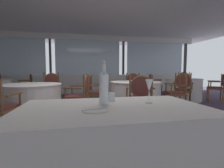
{
  "coord_description": "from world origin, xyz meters",
  "views": [
    {
      "loc": [
        -0.38,
        -3.19,
        1.03
      ],
      "look_at": [
        -0.1,
        -1.76,
        0.92
      ],
      "focal_mm": 26.04,
      "sensor_mm": 36.0,
      "label": 1
    }
  ],
  "objects_px": {
    "dining_chair_0_2": "(50,87)",
    "dining_chair_1_1": "(184,82)",
    "dining_chair_1_3": "(183,87)",
    "dining_chair_2_2": "(140,95)",
    "side_plate": "(95,110)",
    "dining_chair_1_2": "(153,84)",
    "dining_chair_3_0": "(27,85)",
    "wine_glass": "(149,86)",
    "dining_chair_2_3": "(179,89)",
    "dining_chair_2_1": "(94,90)",
    "dining_chair_2_0": "(133,85)",
    "dining_chair_1_0": "(218,86)",
    "water_bottle": "(104,87)",
    "dining_chair_0_1": "(80,93)",
    "water_tumbler": "(111,97)"
  },
  "relations": [
    {
      "from": "dining_chair_0_2",
      "to": "dining_chair_1_1",
      "type": "xyz_separation_m",
      "value": [
        5.02,
        1.26,
        0.01
      ]
    },
    {
      "from": "dining_chair_1_3",
      "to": "dining_chair_2_2",
      "type": "height_order",
      "value": "dining_chair_1_3"
    },
    {
      "from": "side_plate",
      "to": "dining_chair_2_2",
      "type": "height_order",
      "value": "dining_chair_2_2"
    },
    {
      "from": "side_plate",
      "to": "dining_chair_2_2",
      "type": "bearing_deg",
      "value": 60.56
    },
    {
      "from": "dining_chair_1_2",
      "to": "dining_chair_2_2",
      "type": "height_order",
      "value": "dining_chair_2_2"
    },
    {
      "from": "side_plate",
      "to": "dining_chair_3_0",
      "type": "bearing_deg",
      "value": 110.91
    },
    {
      "from": "dining_chair_2_2",
      "to": "dining_chair_1_2",
      "type": "bearing_deg",
      "value": -14.84
    },
    {
      "from": "wine_glass",
      "to": "dining_chair_2_3",
      "type": "xyz_separation_m",
      "value": [
        1.89,
        2.43,
        -0.34
      ]
    },
    {
      "from": "dining_chair_1_3",
      "to": "dining_chair_2_1",
      "type": "height_order",
      "value": "dining_chair_1_3"
    },
    {
      "from": "dining_chair_1_2",
      "to": "dining_chair_2_0",
      "type": "relative_size",
      "value": 0.95
    },
    {
      "from": "dining_chair_1_0",
      "to": "dining_chair_1_1",
      "type": "relative_size",
      "value": 0.94
    },
    {
      "from": "dining_chair_1_1",
      "to": "water_bottle",
      "type": "bearing_deg",
      "value": -5.17
    },
    {
      "from": "dining_chair_3_0",
      "to": "dining_chair_1_2",
      "type": "bearing_deg",
      "value": 152.52
    },
    {
      "from": "dining_chair_1_1",
      "to": "dining_chair_2_3",
      "type": "height_order",
      "value": "dining_chair_1_1"
    },
    {
      "from": "dining_chair_1_0",
      "to": "dining_chair_2_1",
      "type": "xyz_separation_m",
      "value": [
        -4.08,
        -0.25,
        -0.02
      ]
    },
    {
      "from": "water_bottle",
      "to": "dining_chair_2_0",
      "type": "height_order",
      "value": "water_bottle"
    },
    {
      "from": "side_plate",
      "to": "dining_chair_1_1",
      "type": "height_order",
      "value": "dining_chair_1_1"
    },
    {
      "from": "dining_chair_2_2",
      "to": "dining_chair_0_1",
      "type": "bearing_deg",
      "value": 80.11
    },
    {
      "from": "side_plate",
      "to": "dining_chair_1_0",
      "type": "distance_m",
      "value": 5.52
    },
    {
      "from": "dining_chair_3_0",
      "to": "dining_chair_2_2",
      "type": "bearing_deg",
      "value": 110.66
    },
    {
      "from": "water_tumbler",
      "to": "dining_chair_1_1",
      "type": "distance_m",
      "value": 5.98
    },
    {
      "from": "side_plate",
      "to": "dining_chair_1_1",
      "type": "distance_m",
      "value": 6.37
    },
    {
      "from": "dining_chair_2_0",
      "to": "dining_chair_1_3",
      "type": "bearing_deg",
      "value": 73.55
    },
    {
      "from": "dining_chair_1_0",
      "to": "dining_chair_1_3",
      "type": "xyz_separation_m",
      "value": [
        -1.47,
        -0.25,
        0.01
      ]
    },
    {
      "from": "water_bottle",
      "to": "wine_glass",
      "type": "bearing_deg",
      "value": -4.83
    },
    {
      "from": "dining_chair_2_3",
      "to": "water_tumbler",
      "type": "bearing_deg",
      "value": 60.54
    },
    {
      "from": "water_tumbler",
      "to": "dining_chair_1_3",
      "type": "xyz_separation_m",
      "value": [
        2.69,
        2.78,
        -0.23
      ]
    },
    {
      "from": "dining_chair_2_2",
      "to": "dining_chair_3_0",
      "type": "height_order",
      "value": "dining_chair_2_2"
    },
    {
      "from": "dining_chair_0_1",
      "to": "dining_chair_1_2",
      "type": "height_order",
      "value": "dining_chair_0_1"
    },
    {
      "from": "dining_chair_2_2",
      "to": "dining_chair_2_3",
      "type": "bearing_deg",
      "value": -45.13
    },
    {
      "from": "dining_chair_0_1",
      "to": "dining_chair_1_3",
      "type": "distance_m",
      "value": 3.07
    },
    {
      "from": "dining_chair_1_0",
      "to": "dining_chair_2_0",
      "type": "relative_size",
      "value": 0.96
    },
    {
      "from": "water_tumbler",
      "to": "dining_chair_0_2",
      "type": "relative_size",
      "value": 0.08
    },
    {
      "from": "side_plate",
      "to": "wine_glass",
      "type": "bearing_deg",
      "value": 19.83
    },
    {
      "from": "dining_chair_1_3",
      "to": "dining_chair_2_1",
      "type": "distance_m",
      "value": 2.6
    },
    {
      "from": "wine_glass",
      "to": "dining_chair_2_2",
      "type": "relative_size",
      "value": 0.22
    },
    {
      "from": "dining_chair_0_2",
      "to": "dining_chair_1_2",
      "type": "relative_size",
      "value": 1.07
    },
    {
      "from": "dining_chair_1_3",
      "to": "dining_chair_2_1",
      "type": "bearing_deg",
      "value": 125.26
    },
    {
      "from": "water_tumbler",
      "to": "dining_chair_0_2",
      "type": "height_order",
      "value": "dining_chair_0_2"
    },
    {
      "from": "side_plate",
      "to": "wine_glass",
      "type": "relative_size",
      "value": 0.88
    },
    {
      "from": "dining_chair_2_0",
      "to": "dining_chair_3_0",
      "type": "distance_m",
      "value": 3.71
    },
    {
      "from": "wine_glass",
      "to": "dining_chair_2_0",
      "type": "height_order",
      "value": "dining_chair_2_0"
    },
    {
      "from": "side_plate",
      "to": "dining_chair_2_1",
      "type": "bearing_deg",
      "value": 85.19
    },
    {
      "from": "dining_chair_2_0",
      "to": "dining_chair_2_3",
      "type": "bearing_deg",
      "value": 45.05
    },
    {
      "from": "dining_chair_0_1",
      "to": "dining_chair_1_2",
      "type": "xyz_separation_m",
      "value": [
        2.73,
        2.27,
        -0.02
      ]
    },
    {
      "from": "dining_chair_1_2",
      "to": "wine_glass",
      "type": "bearing_deg",
      "value": -80.4
    },
    {
      "from": "dining_chair_1_1",
      "to": "dining_chair_2_1",
      "type": "height_order",
      "value": "dining_chair_1_1"
    },
    {
      "from": "water_bottle",
      "to": "dining_chair_2_1",
      "type": "relative_size",
      "value": 0.39
    },
    {
      "from": "water_bottle",
      "to": "water_tumbler",
      "type": "height_order",
      "value": "water_bottle"
    },
    {
      "from": "dining_chair_2_0",
      "to": "dining_chair_3_0",
      "type": "relative_size",
      "value": 1.06
    }
  ]
}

